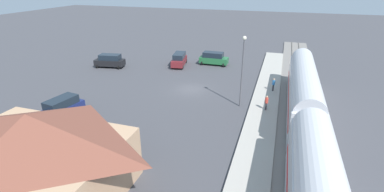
{
  "coord_description": "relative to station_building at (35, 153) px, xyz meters",
  "views": [
    {
      "loc": [
        -11.12,
        33.9,
        14.2
      ],
      "look_at": [
        -1.57,
        4.45,
        1.0
      ],
      "focal_mm": 26.18,
      "sensor_mm": 36.0,
      "label": 1
    }
  ],
  "objects": [
    {
      "name": "ground_plane",
      "position": [
        -4.0,
        -22.0,
        -3.17
      ],
      "size": [
        200.0,
        200.0,
        0.0
      ],
      "primitive_type": "plane",
      "color": "#424247"
    },
    {
      "name": "railway_track",
      "position": [
        -18.0,
        -22.0,
        -3.08
      ],
      "size": [
        4.8,
        70.0,
        0.3
      ],
      "color": "slate",
      "rests_on": "ground"
    },
    {
      "name": "platform",
      "position": [
        -14.0,
        -22.0,
        -3.02
      ],
      "size": [
        3.2,
        46.0,
        0.3
      ],
      "color": "#A8A399",
      "rests_on": "ground"
    },
    {
      "name": "station_building",
      "position": [
        0.0,
        0.0,
        0.0
      ],
      "size": [
        12.55,
        8.86,
        6.12
      ],
      "color": "tan",
      "rests_on": "ground"
    },
    {
      "name": "pedestrian_on_platform",
      "position": [
        -14.71,
        -24.14,
        -1.89
      ],
      "size": [
        0.36,
        0.36,
        1.71
      ],
      "color": "#333338",
      "rests_on": "platform"
    },
    {
      "name": "pedestrian_waiting_far",
      "position": [
        -14.26,
        -17.93,
        -1.89
      ],
      "size": [
        0.36,
        0.36,
        1.71
      ],
      "color": "#333338",
      "rests_on": "platform"
    },
    {
      "name": "suv_green",
      "position": [
        -4.1,
        -34.33,
        -2.02
      ],
      "size": [
        4.91,
        2.41,
        2.22
      ],
      "color": "#236638",
      "rests_on": "ground"
    },
    {
      "name": "suv_navy",
      "position": [
        6.78,
        -9.75,
        -2.02
      ],
      "size": [
        2.66,
        5.13,
        2.22
      ],
      "color": "navy",
      "rests_on": "ground"
    },
    {
      "name": "suv_maroon",
      "position": [
        1.36,
        -31.82,
        -2.02
      ],
      "size": [
        2.76,
        5.16,
        2.22
      ],
      "color": "maroon",
      "rests_on": "ground"
    },
    {
      "name": "suv_black",
      "position": [
        12.28,
        -27.46,
        -2.02
      ],
      "size": [
        5.15,
        2.98,
        2.22
      ],
      "color": "black",
      "rests_on": "ground"
    },
    {
      "name": "light_pole_near_platform",
      "position": [
        -11.2,
        -18.63,
        2.02
      ],
      "size": [
        0.44,
        0.44,
        8.34
      ],
      "color": "#515156",
      "rests_on": "ground"
    }
  ]
}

